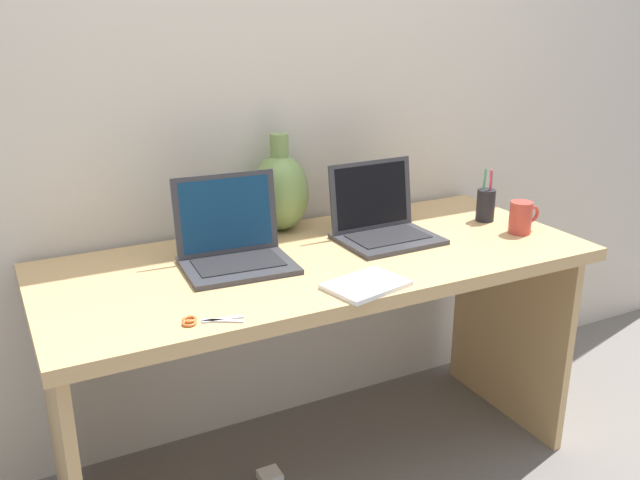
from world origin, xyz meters
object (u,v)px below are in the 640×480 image
(pen_cup, at_px, (486,204))
(coffee_mug, at_px, (521,217))
(scissors, at_px, (201,321))
(laptop_right, at_px, (380,219))
(green_vase, at_px, (280,191))
(notebook_stack, at_px, (365,285))
(power_brick, at_px, (270,476))
(laptop_left, at_px, (233,241))

(pen_cup, bearing_deg, coffee_mug, -84.66)
(scissors, bearing_deg, pen_cup, 15.84)
(laptop_right, bearing_deg, coffee_mug, -22.16)
(green_vase, bearing_deg, notebook_stack, -90.27)
(scissors, xyz_separation_m, power_brick, (0.28, 0.29, -0.75))
(notebook_stack, height_order, coffee_mug, coffee_mug)
(notebook_stack, bearing_deg, scissors, -179.83)
(pen_cup, bearing_deg, scissors, -164.16)
(green_vase, bearing_deg, power_brick, -122.97)
(laptop_left, relative_size, green_vase, 1.00)
(notebook_stack, distance_m, coffee_mug, 0.70)
(coffee_mug, bearing_deg, green_vase, 149.90)
(notebook_stack, xyz_separation_m, pen_cup, (0.67, 0.32, 0.05))
(power_brick, bearing_deg, notebook_stack, -58.87)
(scissors, bearing_deg, laptop_right, 25.43)
(laptop_left, relative_size, pen_cup, 1.75)
(green_vase, bearing_deg, pen_cup, -19.55)
(laptop_right, xyz_separation_m, pen_cup, (0.42, -0.02, -0.00))
(notebook_stack, bearing_deg, coffee_mug, 13.02)
(laptop_left, relative_size, coffee_mug, 2.81)
(pen_cup, bearing_deg, green_vase, 160.45)
(green_vase, height_order, coffee_mug, green_vase)
(scissors, bearing_deg, power_brick, 45.66)
(laptop_left, distance_m, coffee_mug, 0.95)
(laptop_left, distance_m, power_brick, 0.81)
(laptop_right, distance_m, scissors, 0.78)
(laptop_right, relative_size, coffee_mug, 2.69)
(power_brick, bearing_deg, green_vase, 57.03)
(scissors, bearing_deg, laptop_left, 58.64)
(green_vase, height_order, scissors, green_vase)
(laptop_left, height_order, pen_cup, laptop_left)
(laptop_right, relative_size, green_vase, 0.96)
(notebook_stack, bearing_deg, pen_cup, 25.31)
(laptop_left, xyz_separation_m, laptop_right, (0.50, -0.00, -0.00))
(green_vase, bearing_deg, scissors, -129.28)
(laptop_left, distance_m, scissors, 0.40)
(green_vase, distance_m, scissors, 0.73)
(pen_cup, height_order, power_brick, pen_cup)
(power_brick, bearing_deg, laptop_left, 145.97)
(laptop_right, bearing_deg, notebook_stack, -127.23)
(notebook_stack, bearing_deg, power_brick, 121.13)
(coffee_mug, height_order, power_brick, coffee_mug)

